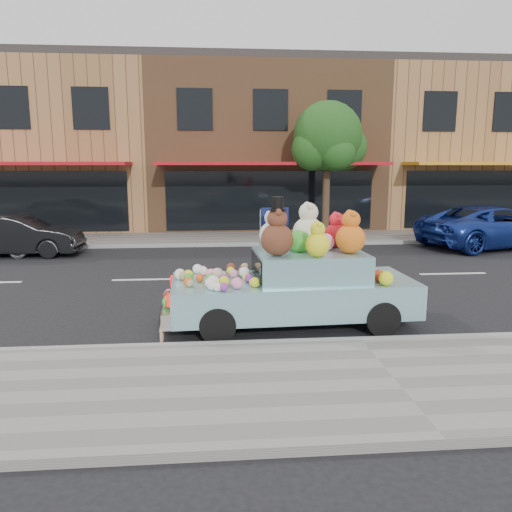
{
  "coord_description": "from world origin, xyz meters",
  "views": [
    {
      "loc": [
        -2.33,
        -12.48,
        2.89
      ],
      "look_at": [
        -1.58,
        -3.67,
        1.25
      ],
      "focal_mm": 35.0,
      "sensor_mm": 36.0,
      "label": 1
    }
  ],
  "objects": [
    {
      "name": "near_sidewalk",
      "position": [
        0.0,
        -6.5,
        0.06
      ],
      "size": [
        60.0,
        3.0,
        0.12
      ],
      "primitive_type": "cube",
      "color": "gray",
      "rests_on": "ground"
    },
    {
      "name": "car_blue",
      "position": [
        7.38,
        4.02,
        0.73
      ],
      "size": [
        5.72,
        3.72,
        1.47
      ],
      "primitive_type": "imported",
      "rotation": [
        0.0,
        0.0,
        1.83
      ],
      "color": "navy",
      "rests_on": "ground"
    },
    {
      "name": "ground",
      "position": [
        0.0,
        0.0,
        0.0
      ],
      "size": [
        120.0,
        120.0,
        0.0
      ],
      "primitive_type": "plane",
      "color": "black",
      "rests_on": "ground"
    },
    {
      "name": "storefront_right",
      "position": [
        10.0,
        11.97,
        3.64
      ],
      "size": [
        10.0,
        9.8,
        7.3
      ],
      "color": "#9F6F42",
      "rests_on": "ground"
    },
    {
      "name": "street_tree",
      "position": [
        2.03,
        6.55,
        3.69
      ],
      "size": [
        3.0,
        2.7,
        5.22
      ],
      "color": "#38281C",
      "rests_on": "ground"
    },
    {
      "name": "storefront_left",
      "position": [
        -10.0,
        11.97,
        3.64
      ],
      "size": [
        10.0,
        9.8,
        7.3
      ],
      "color": "#9F6F42",
      "rests_on": "ground"
    },
    {
      "name": "car_dark",
      "position": [
        -8.52,
        3.73,
        0.64
      ],
      "size": [
        3.93,
        1.42,
        1.29
      ],
      "primitive_type": "imported",
      "rotation": [
        0.0,
        0.0,
        1.56
      ],
      "color": "black",
      "rests_on": "ground"
    },
    {
      "name": "near_kerb",
      "position": [
        0.0,
        -5.0,
        0.07
      ],
      "size": [
        60.0,
        0.12,
        0.13
      ],
      "primitive_type": "cube",
      "color": "gray",
      "rests_on": "ground"
    },
    {
      "name": "art_car",
      "position": [
        -0.89,
        -3.83,
        0.82
      ],
      "size": [
        4.55,
        1.94,
        2.35
      ],
      "rotation": [
        0.0,
        0.0,
        0.04
      ],
      "color": "black",
      "rests_on": "ground"
    },
    {
      "name": "storefront_mid",
      "position": [
        0.0,
        11.97,
        3.64
      ],
      "size": [
        10.0,
        9.8,
        7.3
      ],
      "color": "#8E5F3C",
      "rests_on": "ground"
    },
    {
      "name": "far_sidewalk",
      "position": [
        0.0,
        6.5,
        0.06
      ],
      "size": [
        60.0,
        3.0,
        0.12
      ],
      "primitive_type": "cube",
      "color": "gray",
      "rests_on": "ground"
    },
    {
      "name": "far_kerb",
      "position": [
        0.0,
        5.0,
        0.07
      ],
      "size": [
        60.0,
        0.12,
        0.13
      ],
      "primitive_type": "cube",
      "color": "gray",
      "rests_on": "ground"
    }
  ]
}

